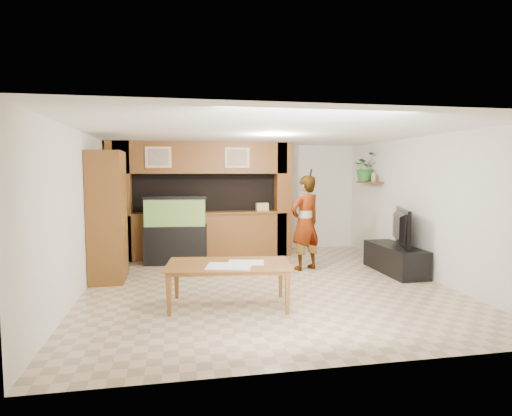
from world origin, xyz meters
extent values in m
plane|color=tan|center=(0.00, 0.00, 0.00)|extent=(6.50, 6.50, 0.00)
plane|color=white|center=(0.00, 0.00, 2.60)|extent=(6.50, 6.50, 0.00)
plane|color=beige|center=(0.00, 3.25, 1.30)|extent=(6.00, 0.00, 6.00)
plane|color=beige|center=(-3.00, 0.00, 1.30)|extent=(0.00, 6.50, 6.50)
plane|color=beige|center=(3.00, 0.00, 1.30)|extent=(0.00, 6.50, 6.50)
cube|color=brown|center=(-0.90, 2.45, 0.50)|extent=(3.80, 0.35, 1.00)
cube|color=brown|center=(-0.90, 2.45, 1.02)|extent=(3.80, 0.43, 0.04)
cube|color=brown|center=(-0.90, 2.45, 2.25)|extent=(3.80, 0.35, 0.70)
cube|color=brown|center=(-2.70, 2.45, 1.30)|extent=(0.50, 0.35, 2.60)
cube|color=brown|center=(0.95, 2.45, 1.30)|extent=(0.35, 0.35, 2.60)
cube|color=black|center=(-0.90, 3.00, 1.45)|extent=(4.20, 0.45, 0.85)
cube|color=#C7B285|center=(-1.85, 2.26, 2.25)|extent=(0.55, 0.03, 0.45)
cube|color=tan|center=(-1.85, 2.24, 2.25)|extent=(0.43, 0.01, 0.35)
cube|color=#C7B285|center=(-0.15, 2.26, 2.25)|extent=(0.55, 0.03, 0.45)
cube|color=tan|center=(-0.15, 2.24, 2.25)|extent=(0.43, 0.01, 0.35)
cylinder|color=black|center=(-2.97, 1.00, 1.90)|extent=(0.04, 0.25, 0.25)
cylinder|color=white|center=(-2.94, 1.00, 1.90)|extent=(0.01, 0.21, 0.21)
cube|color=brown|center=(2.85, 1.95, 1.70)|extent=(0.25, 0.90, 0.04)
cube|color=brown|center=(-2.70, 0.77, 1.15)|extent=(0.58, 0.94, 2.31)
cylinder|color=#B2B2B7|center=(-2.61, 0.63, 0.30)|extent=(0.33, 0.33, 0.60)
cube|color=black|center=(-1.51, 1.95, 0.41)|extent=(1.30, 0.49, 0.81)
cube|color=#34823B|center=(-1.51, 1.95, 1.09)|extent=(1.24, 0.45, 0.56)
cube|color=black|center=(-1.51, 1.95, 1.41)|extent=(1.30, 0.49, 0.06)
cube|color=black|center=(2.65, 0.35, 0.26)|extent=(0.58, 1.57, 0.52)
imported|color=black|center=(2.65, 0.35, 0.88)|extent=(0.58, 1.23, 0.72)
cube|color=#C7B285|center=(2.85, 1.77, 1.82)|extent=(0.05, 0.15, 0.20)
imported|color=#2A692B|center=(2.82, 2.11, 2.05)|extent=(0.68, 0.62, 0.66)
imported|color=#997954|center=(1.01, 0.91, 0.94)|extent=(0.81, 0.69, 1.87)
cylinder|color=black|center=(1.06, 0.75, 1.91)|extent=(0.04, 0.10, 0.16)
imported|color=brown|center=(-0.77, -1.14, 0.31)|extent=(1.90, 1.22, 0.63)
cube|color=silver|center=(-0.51, -1.10, 0.63)|extent=(0.58, 0.47, 0.01)
cube|color=silver|center=(-0.79, -1.29, 0.63)|extent=(0.70, 0.58, 0.01)
cube|color=tan|center=(0.45, 2.45, 1.13)|extent=(0.28, 0.19, 0.18)
camera|label=1|loc=(-1.51, -7.15, 1.96)|focal=30.00mm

